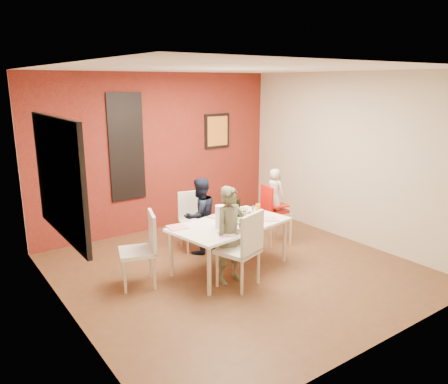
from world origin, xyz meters
TOP-DOWN VIEW (x-y plane):
  - ground at (0.00, 0.00)m, footprint 4.50×4.50m
  - ceiling at (0.00, 0.00)m, footprint 4.50×4.50m
  - wall_back at (0.00, 2.25)m, footprint 4.50×0.02m
  - wall_front at (0.00, -2.25)m, footprint 4.50×0.02m
  - wall_left at (-2.25, 0.00)m, footprint 0.02×4.50m
  - wall_right at (2.25, 0.00)m, footprint 0.02×4.50m
  - brick_accent_wall at (0.00, 2.23)m, footprint 4.50×0.02m
  - picture_window_frame at (-2.22, 0.20)m, footprint 0.05×1.70m
  - picture_window_pane at (-2.21, 0.20)m, footprint 0.02×1.55m
  - glassblock_strip at (-0.60, 2.21)m, footprint 0.55×0.03m
  - glassblock_surround at (-0.60, 2.21)m, footprint 0.60×0.03m
  - art_print_frame at (1.20, 2.21)m, footprint 0.54×0.03m
  - art_print_canvas at (1.20, 2.19)m, footprint 0.44×0.01m
  - dining_table at (-0.06, 0.07)m, footprint 1.73×1.13m
  - chair_near at (-0.25, -0.48)m, footprint 0.58×0.58m
  - chair_far at (-0.05, 1.07)m, footprint 0.50×0.50m
  - chair_left at (-1.23, 0.32)m, footprint 0.56×0.56m
  - high_chair at (1.08, 0.49)m, footprint 0.46×0.46m
  - child_near at (-0.28, -0.24)m, footprint 0.49×0.34m
  - child_far at (-0.07, 0.83)m, footprint 0.62×0.51m
  - toddler at (1.11, 0.48)m, footprint 0.26×0.35m
  - plate_near_left at (-0.37, -0.28)m, footprint 0.26×0.26m
  - plate_far_mid at (-0.03, 0.39)m, footprint 0.30×0.30m
  - plate_near_right at (0.48, -0.14)m, footprint 0.25×0.25m
  - plate_far_left at (-0.74, 0.32)m, footprint 0.27×0.27m
  - salad_bowl_a at (0.05, 0.01)m, footprint 0.24×0.24m
  - salad_bowl_b at (0.39, 0.35)m, footprint 0.25×0.25m
  - wine_bottle at (0.11, 0.14)m, footprint 0.08×0.08m
  - wine_glass_a at (0.04, -0.11)m, footprint 0.07×0.07m
  - wine_glass_b at (0.33, 0.03)m, footprint 0.06×0.06m
  - paper_towel_roll at (-0.27, 0.00)m, footprint 0.13×0.13m
  - condiment_red at (0.12, 0.06)m, footprint 0.04×0.04m
  - condiment_green at (0.14, 0.11)m, footprint 0.03×0.03m
  - condiment_brown at (0.00, 0.14)m, footprint 0.04×0.04m
  - sippy_cup at (0.59, 0.26)m, footprint 0.07×0.07m

SIDE VIEW (x-z plane):
  - ground at x=0.00m, z-range 0.00..0.00m
  - chair_far at x=-0.05m, z-range 0.05..0.94m
  - chair_left at x=-1.23m, z-range 0.06..1.01m
  - chair_near at x=-0.25m, z-range 0.06..1.06m
  - high_chair at x=1.08m, z-range 0.10..1.06m
  - child_far at x=-0.07m, z-range 0.00..1.16m
  - dining_table at x=-0.06m, z-range 0.28..0.95m
  - child_near at x=-0.28m, z-range 0.00..1.27m
  - plate_near_right at x=0.48m, z-range 0.67..0.68m
  - plate_near_left at x=-0.37m, z-range 0.67..0.68m
  - plate_far_left at x=-0.74m, z-range 0.67..0.68m
  - plate_far_mid at x=-0.03m, z-range 0.67..0.68m
  - salad_bowl_a at x=0.05m, z-range 0.67..0.72m
  - salad_bowl_b at x=0.39m, z-range 0.67..0.73m
  - sippy_cup at x=0.59m, z-range 0.67..0.79m
  - condiment_green at x=0.14m, z-range 0.67..0.79m
  - condiment_red at x=0.12m, z-range 0.67..0.81m
  - condiment_brown at x=0.00m, z-range 0.67..0.81m
  - wine_glass_b at x=0.33m, z-range 0.67..0.85m
  - wine_glass_a at x=0.04m, z-range 0.67..0.86m
  - wine_bottle at x=0.11m, z-range 0.67..0.97m
  - paper_towel_roll at x=-0.27m, z-range 0.67..0.97m
  - toddler at x=1.11m, z-range 0.57..1.22m
  - wall_back at x=0.00m, z-range 0.00..2.70m
  - wall_front at x=0.00m, z-range 0.00..2.70m
  - wall_left at x=-2.25m, z-range 0.00..2.70m
  - wall_right at x=2.25m, z-range 0.00..2.70m
  - brick_accent_wall at x=0.00m, z-range 0.00..2.70m
  - glassblock_strip at x=-0.60m, z-range 0.65..2.35m
  - glassblock_surround at x=-0.60m, z-range 0.62..2.38m
  - picture_window_frame at x=-2.22m, z-range 0.90..2.20m
  - picture_window_pane at x=-2.21m, z-range 0.98..2.12m
  - art_print_frame at x=1.20m, z-range 1.33..1.97m
  - art_print_canvas at x=1.20m, z-range 1.38..1.92m
  - ceiling at x=0.00m, z-range 2.69..2.71m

